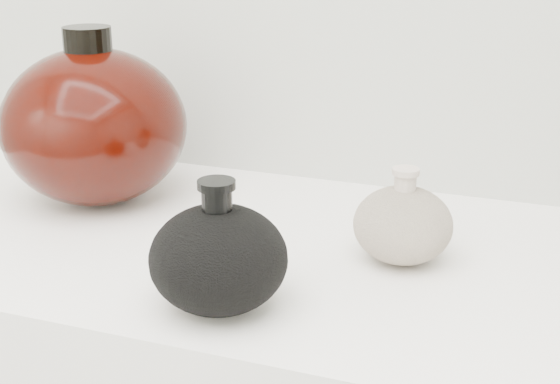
% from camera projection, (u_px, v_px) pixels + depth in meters
% --- Properties ---
extents(black_gourd_vase, '(0.15, 0.15, 0.13)m').
position_uv_depth(black_gourd_vase, '(219.00, 258.00, 0.76)').
color(black_gourd_vase, black).
rests_on(black_gourd_vase, display_counter).
extents(cream_gourd_vase, '(0.14, 0.14, 0.11)m').
position_uv_depth(cream_gourd_vase, '(403.00, 224.00, 0.87)').
color(cream_gourd_vase, beige).
rests_on(cream_gourd_vase, display_counter).
extents(left_round_pot, '(0.27, 0.27, 0.24)m').
position_uv_depth(left_round_pot, '(94.00, 125.00, 1.04)').
color(left_round_pot, black).
rests_on(left_round_pot, display_counter).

